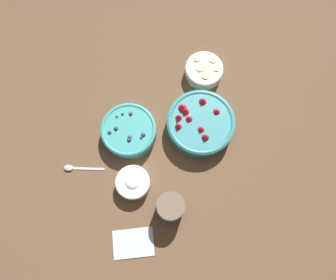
{
  "coord_description": "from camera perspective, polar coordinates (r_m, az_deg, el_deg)",
  "views": [
    {
      "loc": [
        0.12,
        0.27,
        1.1
      ],
      "look_at": [
        -0.02,
        0.01,
        0.04
      ],
      "focal_mm": 35.0,
      "sensor_mm": 36.0,
      "label": 1
    }
  ],
  "objects": [
    {
      "name": "ground_plane",
      "position": [
        1.14,
        -0.87,
        -0.7
      ],
      "size": [
        4.0,
        4.0,
        0.0
      ],
      "primitive_type": "plane",
      "color": "brown"
    },
    {
      "name": "bowl_strawberries",
      "position": [
        1.12,
        5.62,
        2.92
      ],
      "size": [
        0.23,
        0.23,
        0.08
      ],
      "color": "teal",
      "rests_on": "ground_plane"
    },
    {
      "name": "bowl_blueberries",
      "position": [
        1.12,
        -6.82,
        1.61
      ],
      "size": [
        0.19,
        0.19,
        0.06
      ],
      "color": "teal",
      "rests_on": "ground_plane"
    },
    {
      "name": "bowl_bananas",
      "position": [
        1.21,
        6.27,
        11.97
      ],
      "size": [
        0.13,
        0.13,
        0.05
      ],
      "color": "white",
      "rests_on": "ground_plane"
    },
    {
      "name": "bowl_cream",
      "position": [
        1.09,
        -6.11,
        -7.38
      ],
      "size": [
        0.11,
        0.11,
        0.05
      ],
      "color": "silver",
      "rests_on": "ground_plane"
    },
    {
      "name": "jar_chocolate",
      "position": [
        1.06,
        0.42,
        -11.65
      ],
      "size": [
        0.09,
        0.09,
        0.1
      ],
      "color": "brown",
      "rests_on": "ground_plane"
    },
    {
      "name": "napkin",
      "position": [
        1.1,
        -6.07,
        -17.43
      ],
      "size": [
        0.15,
        0.13,
        0.01
      ],
      "color": "#B2BCC6",
      "rests_on": "ground_plane"
    },
    {
      "name": "spoon",
      "position": [
        1.16,
        -15.71,
        -4.75
      ],
      "size": [
        0.13,
        0.08,
        0.01
      ],
      "color": "#B2B2B7",
      "rests_on": "ground_plane"
    }
  ]
}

